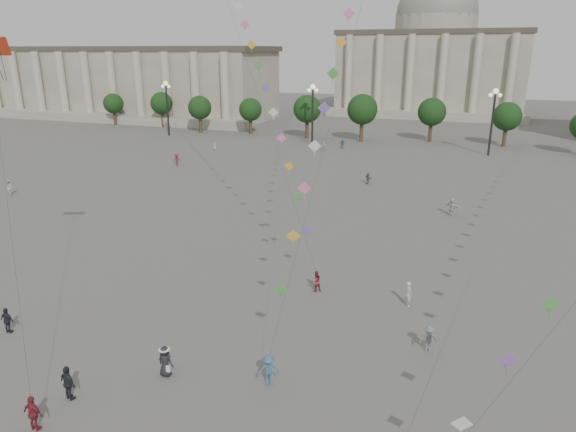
% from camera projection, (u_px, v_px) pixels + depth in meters
% --- Properties ---
extents(ground, '(360.00, 360.00, 0.00)m').
position_uv_depth(ground, '(182.00, 393.00, 25.65)').
color(ground, '#585653').
rests_on(ground, ground).
extents(hall_west, '(84.00, 26.22, 17.20)m').
position_uv_depth(hall_west, '(117.00, 82.00, 131.31)').
color(hall_west, gray).
rests_on(hall_west, ground).
extents(hall_central, '(48.30, 34.30, 35.50)m').
position_uv_depth(hall_central, '(432.00, 58.00, 136.85)').
color(hall_central, gray).
rests_on(hall_central, ground).
extents(tree_row, '(137.12, 5.12, 8.00)m').
position_uv_depth(tree_row, '(404.00, 113.00, 93.76)').
color(tree_row, '#3A281D').
rests_on(tree_row, ground).
extents(lamp_post_far_west, '(2.00, 0.90, 10.65)m').
position_uv_depth(lamp_post_far_west, '(167.00, 98.00, 100.56)').
color(lamp_post_far_west, '#262628').
rests_on(lamp_post_far_west, ground).
extents(lamp_post_mid_west, '(2.00, 0.90, 10.65)m').
position_uv_depth(lamp_post_mid_west, '(313.00, 103.00, 90.85)').
color(lamp_post_mid_west, '#262628').
rests_on(lamp_post_mid_west, ground).
extents(lamp_post_mid_east, '(2.00, 0.90, 10.65)m').
position_uv_depth(lamp_post_mid_east, '(494.00, 110.00, 81.15)').
color(lamp_post_mid_east, '#262628').
rests_on(lamp_post_mid_east, ground).
extents(person_crowd_0, '(1.01, 0.69, 1.59)m').
position_uv_depth(person_crowd_0, '(342.00, 144.00, 89.11)').
color(person_crowd_0, '#36527A').
rests_on(person_crowd_0, ground).
extents(person_crowd_1, '(1.16, 1.08, 1.92)m').
position_uv_depth(person_crowd_1, '(10.00, 188.00, 60.17)').
color(person_crowd_1, silver).
rests_on(person_crowd_1, ground).
extents(person_crowd_2, '(1.32, 1.33, 1.85)m').
position_uv_depth(person_crowd_2, '(177.00, 160.00, 75.47)').
color(person_crowd_2, maroon).
rests_on(person_crowd_2, ground).
extents(person_crowd_4, '(1.36, 1.29, 1.53)m').
position_uv_depth(person_crowd_4, '(324.00, 146.00, 87.43)').
color(person_crowd_4, silver).
rests_on(person_crowd_4, ground).
extents(person_crowd_6, '(1.16, 0.82, 1.64)m').
position_uv_depth(person_crowd_6, '(429.00, 339.00, 28.93)').
color(person_crowd_6, slate).
rests_on(person_crowd_6, ground).
extents(person_crowd_7, '(1.75, 1.41, 1.86)m').
position_uv_depth(person_crowd_7, '(452.00, 207.00, 52.91)').
color(person_crowd_7, silver).
rests_on(person_crowd_7, ground).
extents(person_crowd_10, '(0.65, 0.67, 1.55)m').
position_uv_depth(person_crowd_10, '(215.00, 147.00, 86.45)').
color(person_crowd_10, silver).
rests_on(person_crowd_10, ground).
extents(person_crowd_12, '(1.34, 1.27, 1.51)m').
position_uv_depth(person_crowd_12, '(368.00, 178.00, 65.43)').
color(person_crowd_12, slate).
rests_on(person_crowd_12, ground).
extents(person_crowd_13, '(0.70, 0.76, 1.74)m').
position_uv_depth(person_crowd_13, '(408.00, 294.00, 34.19)').
color(person_crowd_13, beige).
rests_on(person_crowd_13, ground).
extents(tourist_0, '(1.04, 0.45, 1.76)m').
position_uv_depth(tourist_0, '(33.00, 413.00, 22.90)').
color(tourist_0, maroon).
rests_on(tourist_0, ground).
extents(tourist_1, '(1.16, 0.72, 1.84)m').
position_uv_depth(tourist_1, '(68.00, 383.00, 24.92)').
color(tourist_1, '#222328').
rests_on(tourist_1, ground).
extents(tourist_4, '(0.96, 0.41, 1.64)m').
position_uv_depth(tourist_4, '(7.00, 320.00, 30.90)').
color(tourist_4, black).
rests_on(tourist_4, ground).
extents(kite_flyer_0, '(0.94, 0.94, 1.54)m').
position_uv_depth(kite_flyer_0, '(316.00, 281.00, 36.27)').
color(kite_flyer_0, maroon).
rests_on(kite_flyer_0, ground).
extents(kite_flyer_1, '(1.26, 1.10, 1.69)m').
position_uv_depth(kite_flyer_1, '(269.00, 370.00, 26.04)').
color(kite_flyer_1, '#395D81').
rests_on(kite_flyer_1, ground).
extents(hat_person, '(0.86, 0.60, 1.71)m').
position_uv_depth(hat_person, '(165.00, 361.00, 26.77)').
color(hat_person, black).
rests_on(hat_person, ground).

